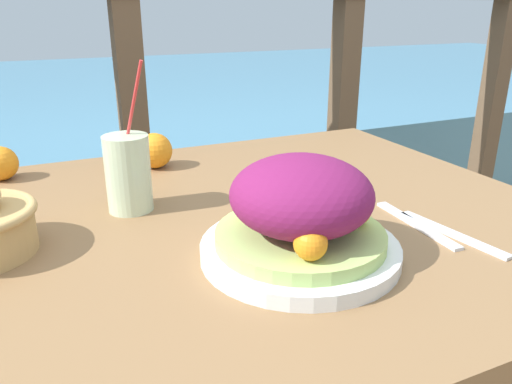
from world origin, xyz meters
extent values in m
cube|color=olive|center=(0.00, 0.00, 0.69)|extent=(1.08, 0.85, 0.04)
cube|color=olive|center=(0.48, 0.36, 0.33)|extent=(0.06, 0.06, 0.67)
cube|color=brown|center=(0.00, 0.70, 0.52)|extent=(0.07, 0.07, 1.03)
cube|color=brown|center=(0.68, 0.70, 0.52)|extent=(0.07, 0.07, 1.03)
cube|color=brown|center=(1.36, 0.70, 0.52)|extent=(0.07, 0.07, 1.03)
cube|color=teal|center=(0.00, 3.20, 0.24)|extent=(12.00, 4.00, 0.47)
cylinder|color=silver|center=(0.04, -0.16, 0.72)|extent=(0.26, 0.26, 0.02)
cylinder|color=#A8C66B|center=(0.04, -0.16, 0.73)|extent=(0.22, 0.22, 0.02)
ellipsoid|color=#72194C|center=(0.04, -0.16, 0.79)|extent=(0.18, 0.18, 0.10)
sphere|color=orange|center=(0.12, -0.17, 0.76)|extent=(0.04, 0.04, 0.04)
sphere|color=orange|center=(0.01, -0.09, 0.76)|extent=(0.04, 0.04, 0.04)
sphere|color=orange|center=(0.02, -0.23, 0.76)|extent=(0.04, 0.04, 0.04)
cylinder|color=beige|center=(-0.13, 0.10, 0.77)|extent=(0.07, 0.07, 0.12)
cylinder|color=red|center=(-0.12, 0.10, 0.84)|extent=(0.05, 0.07, 0.21)
cube|color=silver|center=(0.25, -0.15, 0.71)|extent=(0.02, 0.18, 0.00)
cube|color=silver|center=(0.28, -0.19, 0.71)|extent=(0.04, 0.18, 0.00)
sphere|color=orange|center=(-0.04, 0.30, 0.74)|extent=(0.07, 0.07, 0.07)
sphere|color=orange|center=(-0.32, 0.35, 0.74)|extent=(0.06, 0.06, 0.06)
camera|label=1|loc=(-0.25, -0.67, 1.02)|focal=35.00mm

